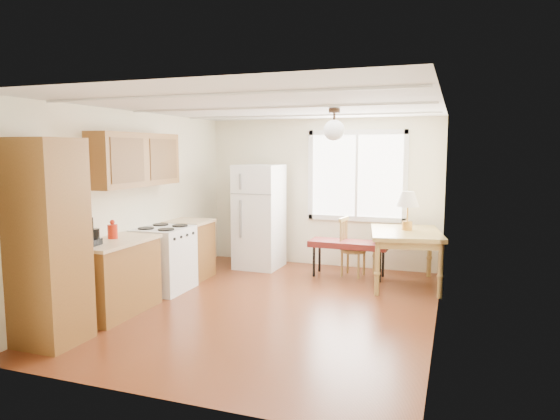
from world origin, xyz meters
The scene contains 11 objects.
room_shell centered at (0.00, 0.00, 1.25)m, with size 4.60×5.60×2.62m.
kitchen_run centered at (-1.72, -0.63, 0.84)m, with size 0.65×3.40×2.20m.
window_unit centered at (0.60, 2.47, 1.55)m, with size 1.64×0.05×1.51m.
pendant_light centered at (0.70, 0.40, 2.24)m, with size 0.26×0.26×0.40m.
refrigerator centered at (-0.94, 1.96, 0.87)m, with size 0.73×0.75×1.73m.
bench centered at (0.62, 1.83, 0.50)m, with size 1.23×0.47×0.56m.
dining_table centered at (1.50, 1.60, 0.71)m, with size 1.18×1.44×0.81m.
chair centered at (0.59, 1.91, 0.52)m, with size 0.42×0.41×0.91m.
table_lamp centered at (1.50, 1.70, 1.22)m, with size 0.33×0.33×0.57m.
coffee_maker centered at (-1.72, -1.22, 1.02)m, with size 0.19×0.23×0.33m.
kettle centered at (-1.78, -0.75, 1.00)m, with size 0.12×0.12×0.23m.
Camera 1 is at (2.16, -5.74, 1.98)m, focal length 32.00 mm.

